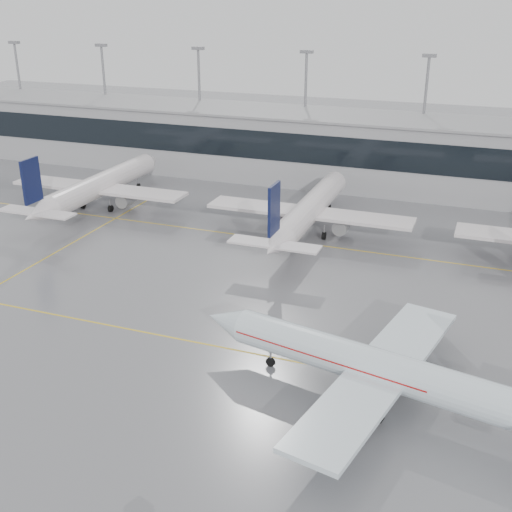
% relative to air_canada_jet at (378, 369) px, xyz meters
% --- Properties ---
extents(ground, '(320.00, 320.00, 0.00)m').
position_rel_air_canada_jet_xyz_m(ground, '(-16.83, 3.72, -3.29)').
color(ground, slate).
rests_on(ground, ground).
extents(taxi_line_main, '(120.00, 0.25, 0.01)m').
position_rel_air_canada_jet_xyz_m(taxi_line_main, '(-16.83, 3.72, -3.29)').
color(taxi_line_main, yellow).
rests_on(taxi_line_main, ground).
extents(taxi_line_north, '(120.00, 0.25, 0.01)m').
position_rel_air_canada_jet_xyz_m(taxi_line_north, '(-16.83, 33.72, -3.29)').
color(taxi_line_north, yellow).
rests_on(taxi_line_north, ground).
extents(taxi_line_cross, '(0.25, 60.00, 0.01)m').
position_rel_air_canada_jet_xyz_m(taxi_line_cross, '(-46.83, 18.72, -3.29)').
color(taxi_line_cross, yellow).
rests_on(taxi_line_cross, ground).
extents(terminal, '(180.00, 15.00, 12.00)m').
position_rel_air_canada_jet_xyz_m(terminal, '(-16.83, 65.72, 2.71)').
color(terminal, '#9A9A9E').
rests_on(terminal, ground).
extents(terminal_glass, '(180.00, 0.20, 5.00)m').
position_rel_air_canada_jet_xyz_m(terminal_glass, '(-16.83, 58.17, 4.21)').
color(terminal_glass, black).
rests_on(terminal_glass, ground).
extents(terminal_roof, '(182.00, 16.00, 0.40)m').
position_rel_air_canada_jet_xyz_m(terminal_roof, '(-16.83, 65.72, 8.91)').
color(terminal_roof, gray).
rests_on(terminal_roof, ground).
extents(light_masts, '(156.40, 1.00, 22.60)m').
position_rel_air_canada_jet_xyz_m(light_masts, '(-16.83, 71.72, 10.05)').
color(light_masts, gray).
rests_on(light_masts, ground).
extents(air_canada_jet, '(34.00, 26.98, 10.48)m').
position_rel_air_canada_jet_xyz_m(air_canada_jet, '(0.00, 0.00, 0.00)').
color(air_canada_jet, white).
rests_on(air_canada_jet, ground).
extents(parked_jet_b, '(29.64, 36.96, 11.72)m').
position_rel_air_canada_jet_xyz_m(parked_jet_b, '(-51.83, 37.41, 0.42)').
color(parked_jet_b, silver).
rests_on(parked_jet_b, ground).
extents(parked_jet_c, '(29.64, 36.96, 11.72)m').
position_rel_air_canada_jet_xyz_m(parked_jet_c, '(-16.83, 37.41, 0.42)').
color(parked_jet_c, silver).
rests_on(parked_jet_c, ground).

